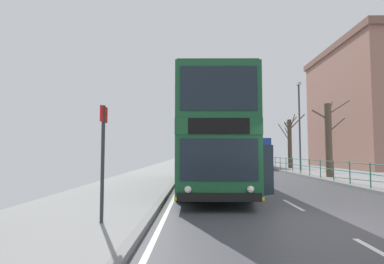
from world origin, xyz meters
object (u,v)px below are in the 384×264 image
at_px(street_lamp_far_side, 299,119).
at_px(background_building_00, 380,106).
at_px(background_bus_far_lane, 248,152).
at_px(bare_tree_far_01, 290,141).
at_px(bus_stop_sign_near, 103,150).
at_px(double_decker_bus_main, 209,139).
at_px(bare_tree_far_00, 329,139).

xyz_separation_m(street_lamp_far_side, background_building_00, (11.30, 7.31, 2.22)).
bearing_deg(background_bus_far_lane, street_lamp_far_side, -74.15).
distance_m(street_lamp_far_side, bare_tree_far_01, 4.56).
bearing_deg(bus_stop_sign_near, double_decker_bus_main, 69.74).
bearing_deg(bare_tree_far_01, street_lamp_far_side, -96.05).
distance_m(bare_tree_far_01, background_building_00, 11.97).
bearing_deg(street_lamp_far_side, bus_stop_sign_near, -120.08).
relative_size(double_decker_bus_main, background_building_00, 0.73).
relative_size(double_decker_bus_main, bare_tree_far_01, 2.10).
height_order(background_bus_far_lane, bus_stop_sign_near, background_bus_far_lane).
bearing_deg(bare_tree_far_00, background_building_00, 49.54).
bearing_deg(bus_stop_sign_near, background_building_00, 49.65).
bearing_deg(bare_tree_far_01, bus_stop_sign_near, -116.25).
distance_m(street_lamp_far_side, bare_tree_far_00, 6.71).
relative_size(bare_tree_far_01, background_building_00, 0.35).
relative_size(bare_tree_far_00, bare_tree_far_01, 0.93).
relative_size(double_decker_bus_main, bare_tree_far_00, 2.26).
height_order(bare_tree_far_01, background_building_00, background_building_00).
xyz_separation_m(double_decker_bus_main, street_lamp_far_side, (8.23, 11.56, 2.18)).
bearing_deg(background_building_00, bus_stop_sign_near, -130.35).
distance_m(bare_tree_far_00, bare_tree_far_01, 10.63).
relative_size(bare_tree_far_00, background_building_00, 0.32).
xyz_separation_m(double_decker_bus_main, bare_tree_far_01, (8.67, 15.75, 0.44)).
relative_size(double_decker_bus_main, bus_stop_sign_near, 4.33).
xyz_separation_m(bare_tree_far_00, background_building_00, (11.70, 13.71, 4.18)).
relative_size(bus_stop_sign_near, bare_tree_far_00, 0.52).
relative_size(background_bus_far_lane, background_building_00, 0.69).
relative_size(background_bus_far_lane, street_lamp_far_side, 1.43).
bearing_deg(street_lamp_far_side, double_decker_bus_main, -125.43).
height_order(double_decker_bus_main, bare_tree_far_00, bare_tree_far_00).
bearing_deg(background_building_00, double_decker_bus_main, -135.99).
xyz_separation_m(double_decker_bus_main, bare_tree_far_00, (7.83, 5.15, 0.21)).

